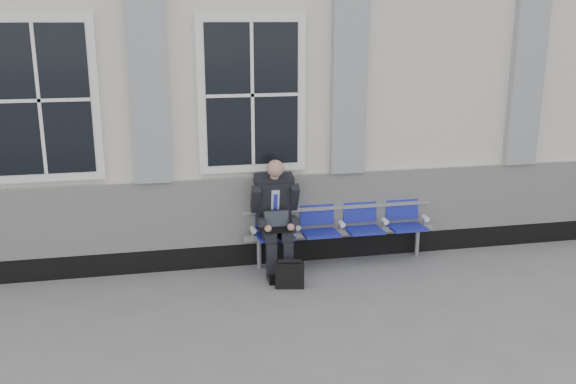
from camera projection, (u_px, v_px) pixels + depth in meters
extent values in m
plane|color=slate|center=(243.00, 314.00, 7.12)|extent=(70.00, 70.00, 0.00)
cube|color=beige|center=(209.00, 90.00, 9.86)|extent=(14.00, 4.00, 4.20)
cube|color=black|center=(228.00, 255.00, 8.47)|extent=(14.00, 0.10, 0.30)
cube|color=silver|center=(227.00, 212.00, 8.30)|extent=(14.00, 0.08, 0.90)
cube|color=#919497|center=(148.00, 85.00, 7.66)|extent=(0.45, 0.14, 2.40)
cube|color=#919497|center=(349.00, 81.00, 8.16)|extent=(0.45, 0.14, 2.40)
cube|color=#919497|center=(526.00, 77.00, 8.65)|extent=(0.45, 0.14, 2.40)
cube|color=white|center=(40.00, 100.00, 7.48)|extent=(1.35, 0.10, 1.95)
cube|color=black|center=(39.00, 100.00, 7.43)|extent=(1.15, 0.02, 1.75)
cube|color=white|center=(252.00, 95.00, 7.97)|extent=(1.35, 0.10, 1.95)
cube|color=black|center=(252.00, 95.00, 7.92)|extent=(1.15, 0.02, 1.75)
cube|color=#9EA0A3|center=(340.00, 232.00, 8.53)|extent=(2.60, 0.07, 0.07)
cube|color=#9EA0A3|center=(338.00, 207.00, 8.56)|extent=(2.60, 0.05, 0.05)
cylinder|color=#9EA0A3|center=(259.00, 254.00, 8.37)|extent=(0.06, 0.06, 0.39)
cylinder|color=#9EA0A3|center=(417.00, 242.00, 8.80)|extent=(0.06, 0.06, 0.39)
cube|color=#151D98|center=(275.00, 236.00, 8.27)|extent=(0.46, 0.42, 0.07)
cube|color=#151D98|center=(272.00, 212.00, 8.40)|extent=(0.46, 0.10, 0.40)
cube|color=#151D98|center=(320.00, 233.00, 8.38)|extent=(0.46, 0.42, 0.07)
cube|color=#151D98|center=(316.00, 210.00, 8.51)|extent=(0.46, 0.10, 0.40)
cube|color=#151D98|center=(364.00, 230.00, 8.50)|extent=(0.46, 0.42, 0.07)
cube|color=#151D98|center=(360.00, 207.00, 8.63)|extent=(0.46, 0.10, 0.40)
cube|color=#151D98|center=(407.00, 227.00, 8.62)|extent=(0.46, 0.42, 0.07)
cube|color=#151D98|center=(402.00, 204.00, 8.75)|extent=(0.46, 0.10, 0.40)
cylinder|color=white|center=(253.00, 230.00, 8.21)|extent=(0.07, 0.12, 0.07)
cylinder|color=white|center=(297.00, 227.00, 8.33)|extent=(0.07, 0.12, 0.07)
cylinder|color=white|center=(342.00, 224.00, 8.45)|extent=(0.07, 0.12, 0.07)
cylinder|color=white|center=(385.00, 221.00, 8.56)|extent=(0.07, 0.12, 0.07)
cylinder|color=white|center=(425.00, 218.00, 8.68)|extent=(0.07, 0.12, 0.07)
cube|color=black|center=(272.00, 278.00, 7.98)|extent=(0.12, 0.27, 0.09)
cube|color=black|center=(289.00, 277.00, 8.02)|extent=(0.12, 0.27, 0.09)
cube|color=black|center=(272.00, 261.00, 7.99)|extent=(0.13, 0.14, 0.47)
cube|color=black|center=(288.00, 260.00, 8.03)|extent=(0.13, 0.14, 0.47)
cube|color=black|center=(268.00, 233.00, 8.12)|extent=(0.15, 0.46, 0.14)
cube|color=black|center=(284.00, 232.00, 8.16)|extent=(0.15, 0.46, 0.14)
cube|color=black|center=(274.00, 202.00, 8.25)|extent=(0.44, 0.36, 0.65)
cube|color=#B8CAF2|center=(275.00, 203.00, 8.13)|extent=(0.10, 0.10, 0.37)
cube|color=#2627B3|center=(275.00, 205.00, 8.12)|extent=(0.05, 0.08, 0.30)
cube|color=black|center=(274.00, 180.00, 8.14)|extent=(0.50, 0.25, 0.15)
cylinder|color=tan|center=(274.00, 175.00, 8.07)|extent=(0.11, 0.11, 0.10)
sphere|color=tan|center=(275.00, 168.00, 7.98)|extent=(0.22, 0.22, 0.22)
cube|color=black|center=(256.00, 199.00, 8.08)|extent=(0.11, 0.29, 0.38)
cube|color=black|center=(294.00, 197.00, 8.17)|extent=(0.11, 0.29, 0.38)
cube|color=black|center=(261.00, 222.00, 7.98)|extent=(0.10, 0.32, 0.14)
cube|color=black|center=(294.00, 220.00, 8.06)|extent=(0.10, 0.32, 0.14)
sphere|color=tan|center=(268.00, 229.00, 7.87)|extent=(0.09, 0.09, 0.09)
sphere|color=tan|center=(291.00, 227.00, 7.92)|extent=(0.09, 0.09, 0.09)
cube|color=black|center=(278.00, 230.00, 7.99)|extent=(0.34, 0.24, 0.02)
cube|color=black|center=(277.00, 219.00, 8.07)|extent=(0.34, 0.10, 0.22)
cube|color=black|center=(277.00, 219.00, 8.06)|extent=(0.31, 0.08, 0.18)
cube|color=black|center=(290.00, 275.00, 7.78)|extent=(0.37, 0.21, 0.31)
cylinder|color=black|center=(290.00, 262.00, 7.74)|extent=(0.28, 0.11, 0.06)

